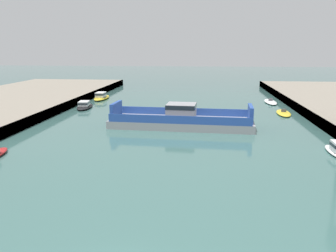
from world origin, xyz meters
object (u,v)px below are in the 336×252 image
(chain_ferry, at_px, (181,120))
(moored_boat_far_left, at_px, (85,105))
(moored_boat_far_right, at_px, (270,102))
(moored_boat_near_left, at_px, (284,113))
(moored_boat_upstream_b, at_px, (101,97))

(chain_ferry, xyz_separation_m, moored_boat_far_left, (-19.05, 13.83, -0.53))
(moored_boat_far_right, bearing_deg, chain_ferry, -125.16)
(moored_boat_near_left, bearing_deg, chain_ferry, -145.44)
(chain_ferry, bearing_deg, moored_boat_upstream_b, 127.17)
(chain_ferry, relative_size, moored_boat_far_left, 2.63)
(moored_boat_upstream_b, bearing_deg, moored_boat_far_right, -2.43)
(moored_boat_near_left, xyz_separation_m, moored_boat_far_left, (-35.82, 2.28, 0.31))
(moored_boat_near_left, bearing_deg, moored_boat_upstream_b, 159.01)
(chain_ferry, height_order, moored_boat_near_left, chain_ferry)
(moored_boat_near_left, relative_size, moored_boat_far_left, 0.90)
(moored_boat_far_left, relative_size, moored_boat_far_right, 1.03)
(moored_boat_far_left, height_order, moored_boat_far_right, moored_boat_far_left)
(moored_boat_far_right, relative_size, moored_boat_upstream_b, 0.91)
(chain_ferry, bearing_deg, moored_boat_far_left, 144.03)
(moored_boat_far_right, bearing_deg, moored_boat_near_left, -90.11)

